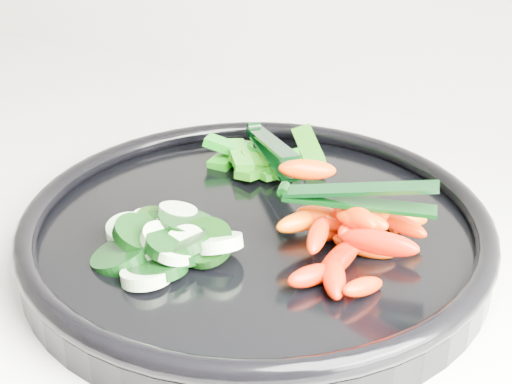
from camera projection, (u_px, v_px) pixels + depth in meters
The scene contains 6 objects.
veggie_tray at pixel (256, 230), 0.57m from camera, with size 0.39×0.39×0.04m.
cucumber_pile at pixel (162, 238), 0.54m from camera, with size 0.13×0.11×0.04m.
carrot_pile at pixel (347, 231), 0.52m from camera, with size 0.15×0.15×0.06m.
pepper_pile at pixel (263, 160), 0.66m from camera, with size 0.11×0.11×0.04m.
tong_carrot at pixel (354, 196), 0.51m from camera, with size 0.11×0.05×0.02m.
tong_pepper at pixel (270, 146), 0.64m from camera, with size 0.09×0.09×0.02m.
Camera 1 is at (0.68, 1.23, 1.25)m, focal length 50.00 mm.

